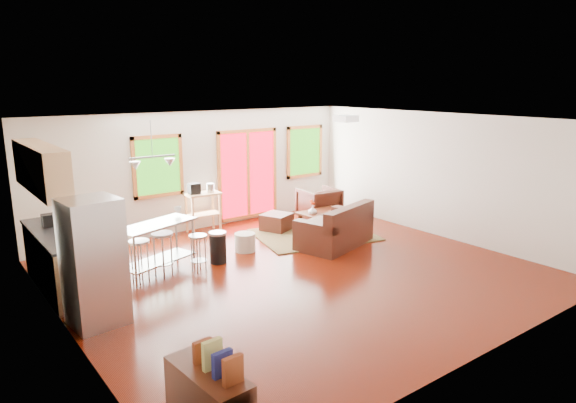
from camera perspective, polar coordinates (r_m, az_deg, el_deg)
floor at (r=8.94m, az=1.17°, el=-7.92°), size 7.50×7.00×0.02m
ceiling at (r=8.37m, az=1.25°, el=9.07°), size 7.50×7.00×0.02m
back_wall at (r=11.48m, az=-9.69°, el=3.39°), size 7.50×0.02×2.60m
left_wall at (r=6.98m, az=-23.96°, el=-3.86°), size 0.02×7.00×2.60m
right_wall at (r=11.23m, az=16.50°, el=2.83°), size 0.02×7.00×2.60m
front_wall at (r=6.29m, az=21.44°, el=-5.42°), size 7.50×0.02×2.60m
window_left at (r=10.99m, az=-14.24°, el=3.81°), size 1.10×0.05×1.30m
french_doors at (r=12.05m, az=-4.47°, el=3.04°), size 1.60×0.05×2.10m
window_right at (r=12.97m, az=1.87°, el=5.57°), size 1.10×0.05×1.30m
rug at (r=11.03m, az=2.91°, el=-3.70°), size 2.78×2.37×0.02m
loveseat at (r=10.28m, az=5.38°, el=-3.12°), size 1.79×1.32×0.85m
coffee_table at (r=11.32m, az=3.91°, el=-1.37°), size 1.13×0.72×0.44m
armchair at (r=12.13m, az=3.44°, el=-0.12°), size 0.91×0.86×0.86m
ottoman at (r=11.32m, az=-1.29°, el=-2.31°), size 0.75×0.75×0.38m
pouf at (r=10.01m, az=-4.80°, el=-4.52°), size 0.53×0.53×0.35m
vase at (r=11.08m, az=2.74°, el=-0.90°), size 0.20×0.21×0.33m
book at (r=11.60m, az=4.05°, el=-0.21°), size 0.20×0.06×0.27m
cabinets at (r=8.73m, az=-24.59°, el=-3.19°), size 0.64×2.24×2.30m
refrigerator at (r=7.33m, az=-20.72°, el=-6.32°), size 0.76×0.74×1.74m
island at (r=8.97m, az=-14.38°, el=-4.10°), size 1.51×0.97×0.89m
cup at (r=9.35m, az=-12.15°, el=-0.73°), size 0.15×0.13×0.12m
bar_stool_a at (r=8.70m, az=-16.19°, el=-5.33°), size 0.41×0.41×0.71m
bar_stool_b at (r=8.83m, az=-13.78°, el=-4.62°), size 0.47×0.47×0.76m
bar_stool_c at (r=8.95m, az=-9.95°, el=-4.73°), size 0.34×0.34×0.66m
trash_can at (r=9.39m, az=-7.79°, el=-5.05°), size 0.40×0.40×0.58m
kitchen_cart at (r=11.18m, az=-9.56°, el=0.33°), size 0.76×0.53×1.11m
ceiling_flush at (r=9.87m, az=6.48°, el=9.14°), size 0.35×0.35×0.12m
pendant_light at (r=8.79m, az=-14.79°, el=4.16°), size 0.80×0.18×0.79m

